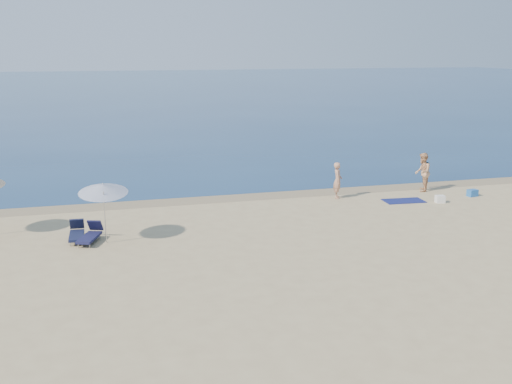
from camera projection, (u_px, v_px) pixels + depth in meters
sea at (132, 88)px, 105.28m from camera, size 240.00×160.00×0.01m
wet_sand_strip at (290, 194)px, 29.65m from camera, size 240.00×1.60×0.00m
person_left at (338, 180)px, 28.71m from camera, size 0.58×0.70×1.63m
person_right at (423, 172)px, 30.07m from camera, size 1.05×1.12×1.82m
beach_towel at (404, 201)px, 28.29m from camera, size 1.83×1.11×0.03m
white_bag at (440, 199)px, 27.97m from camera, size 0.42×0.38×0.32m
blue_cooler at (472, 193)px, 29.17m from camera, size 0.49×0.38×0.31m
umbrella_near at (103, 189)px, 22.02m from camera, size 1.85×1.87×2.24m
lounger_left at (77, 234)px, 22.53m from camera, size 0.57×1.53×0.67m
lounger_right at (90, 235)px, 22.33m from camera, size 1.00×1.59×0.67m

